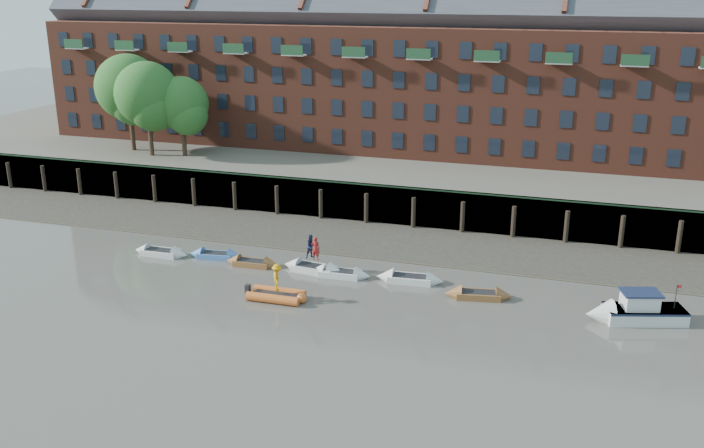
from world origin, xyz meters
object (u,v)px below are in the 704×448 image
at_px(rowboat_1, 216,255).
at_px(motor_launch, 629,311).
at_px(rowboat_2, 252,263).
at_px(person_rower_b, 311,247).
at_px(rowboat_0, 161,252).
at_px(rowboat_6, 478,295).
at_px(rowboat_3, 314,269).
at_px(person_rower_a, 316,248).
at_px(rowboat_4, 340,273).
at_px(rib_tender, 278,295).
at_px(rowboat_5, 410,279).
at_px(person_rib_crew, 277,277).

height_order(rowboat_1, motor_launch, motor_launch).
height_order(rowboat_2, person_rower_b, person_rower_b).
relative_size(rowboat_0, rowboat_6, 0.96).
distance_m(rowboat_0, rowboat_3, 11.91).
bearing_deg(motor_launch, person_rower_a, -21.54).
relative_size(rowboat_0, person_rower_a, 2.58).
height_order(rowboat_1, rowboat_2, rowboat_2).
distance_m(rowboat_1, rowboat_4, 9.77).
height_order(rowboat_0, rowboat_1, rowboat_0).
relative_size(person_rower_a, person_rower_b, 0.98).
relative_size(rowboat_1, rowboat_6, 0.92).
bearing_deg(person_rower_a, rowboat_6, 174.33).
relative_size(rib_tender, person_rower_a, 2.30).
distance_m(rowboat_3, rowboat_6, 11.59).
bearing_deg(rib_tender, rowboat_3, 83.26).
xyz_separation_m(rib_tender, person_rower_b, (0.24, 5.34, 1.47)).
bearing_deg(rowboat_5, rowboat_2, 177.53).
bearing_deg(motor_launch, rowboat_0, -19.17).
bearing_deg(rowboat_0, rowboat_2, -0.14).
bearing_deg(rowboat_3, rib_tender, -89.49).
xyz_separation_m(rowboat_0, person_rower_b, (11.63, 0.57, 1.54)).
relative_size(rowboat_3, rowboat_4, 1.10).
bearing_deg(rowboat_4, rowboat_2, 177.15).
xyz_separation_m(rowboat_3, person_rower_b, (-0.28, 0.25, 1.52)).
distance_m(rowboat_5, person_rib_crew, 9.15).
bearing_deg(rowboat_3, person_rib_crew, -89.90).
xyz_separation_m(rowboat_4, person_rib_crew, (-2.51, -4.85, 1.28)).
xyz_separation_m(rowboat_1, rowboat_2, (3.21, -0.63, 0.00)).
relative_size(rowboat_0, person_rib_crew, 2.43).
bearing_deg(rowboat_2, person_rib_crew, -53.03).
height_order(rowboat_3, rowboat_4, rowboat_3).
xyz_separation_m(rowboat_0, rowboat_4, (13.87, 0.08, 0.00)).
distance_m(rowboat_1, rowboat_5, 14.56).
relative_size(rowboat_6, person_rower_b, 2.63).
xyz_separation_m(rowboat_1, rowboat_5, (14.56, -0.17, 0.03)).
distance_m(rib_tender, motor_launch, 21.30).
height_order(rowboat_2, person_rib_crew, person_rib_crew).
bearing_deg(rowboat_1, rowboat_4, -10.94).
bearing_deg(rowboat_3, rowboat_0, -172.13).
height_order(rowboat_3, person_rower_a, person_rower_a).
distance_m(rowboat_4, rib_tender, 5.45).
relative_size(rowboat_1, rowboat_2, 1.01).
bearing_deg(rowboat_6, person_rower_b, 163.64).
bearing_deg(rowboat_3, person_rower_a, 19.30).
relative_size(rowboat_0, rowboat_2, 1.06).
relative_size(motor_launch, person_rib_crew, 3.44).
xyz_separation_m(rowboat_0, rib_tender, (11.39, -4.77, 0.07)).
bearing_deg(rowboat_2, rowboat_3, 0.05).
height_order(person_rower_b, person_rib_crew, person_rower_b).
bearing_deg(rowboat_4, person_rower_a, 169.22).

